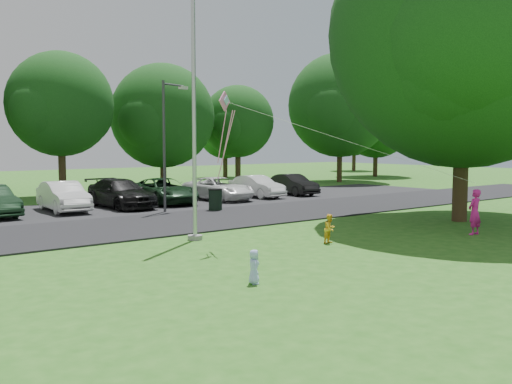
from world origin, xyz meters
TOP-DOWN VIEW (x-y plane):
  - ground at (0.00, 0.00)m, footprint 120.00×120.00m
  - park_road at (0.00, 9.00)m, footprint 60.00×6.00m
  - parking_strip at (0.00, 15.50)m, footprint 42.00×7.00m
  - flagpole at (-3.50, 5.00)m, footprint 0.50×0.50m
  - street_lamp at (-0.34, 12.34)m, footprint 1.68×0.72m
  - trash_can at (1.70, 11.37)m, footprint 0.69×0.69m
  - big_tree at (7.68, 1.96)m, footprint 11.68×11.13m
  - tree_row at (1.59, 24.23)m, footprint 64.35×11.94m
  - horizon_trees at (4.06, 33.88)m, footprint 77.46×7.20m
  - parked_cars at (-0.51, 15.37)m, footprint 22.61×5.34m
  - woman at (4.92, -0.31)m, footprint 0.60×0.40m
  - child_yellow at (-0.39, 1.69)m, footprint 0.53×0.44m
  - child_blue at (-5.71, -1.04)m, footprint 0.40×0.47m
  - kite at (-3.31, 3.01)m, footprint 8.79×3.70m

SIDE VIEW (x-z plane):
  - ground at x=0.00m, z-range 0.00..0.00m
  - park_road at x=0.00m, z-range 0.00..0.06m
  - parking_strip at x=0.00m, z-range 0.00..0.06m
  - child_blue at x=-5.71m, z-range 0.00..0.81m
  - child_yellow at x=-0.39m, z-range 0.00..0.96m
  - trash_can at x=1.70m, z-range 0.00..1.10m
  - parked_cars at x=-0.51m, z-range 0.02..1.44m
  - woman at x=4.92m, z-range 0.00..1.64m
  - street_lamp at x=-0.34m, z-range 0.62..6.81m
  - kite at x=-3.31m, z-range 2.56..5.58m
  - flagpole at x=-3.50m, z-range -0.83..9.17m
  - horizon_trees at x=4.06m, z-range 0.79..7.81m
  - tree_row at x=1.59m, z-range 0.27..11.15m
  - big_tree at x=7.68m, z-range 0.78..14.14m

